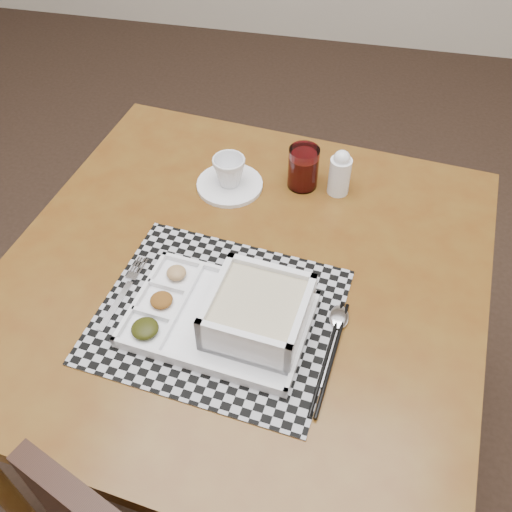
# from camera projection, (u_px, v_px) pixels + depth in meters

# --- Properties ---
(floor) EXTENTS (5.00, 5.00, 0.00)m
(floor) POSITION_uv_depth(u_px,v_px,m) (132.00, 445.00, 1.61)
(floor) COLOR black
(floor) RESTS_ON ground
(dining_table) EXTENTS (1.04, 1.04, 0.70)m
(dining_table) POSITION_uv_depth(u_px,v_px,m) (242.00, 293.00, 1.18)
(dining_table) COLOR #592E10
(dining_table) RESTS_ON ground
(placemat) EXTENTS (0.47, 0.41, 0.00)m
(placemat) POSITION_uv_depth(u_px,v_px,m) (218.00, 315.00, 1.05)
(placemat) COLOR #A1A0A8
(placemat) RESTS_ON dining_table
(serving_tray) EXTENTS (0.34, 0.26, 0.09)m
(serving_tray) POSITION_uv_depth(u_px,v_px,m) (244.00, 315.00, 1.01)
(serving_tray) COLOR white
(serving_tray) RESTS_ON placemat
(fork) EXTENTS (0.04, 0.19, 0.00)m
(fork) POSITION_uv_depth(u_px,v_px,m) (123.00, 290.00, 1.08)
(fork) COLOR silver
(fork) RESTS_ON placemat
(spoon) EXTENTS (0.04, 0.18, 0.01)m
(spoon) POSITION_uv_depth(u_px,v_px,m) (337.00, 323.00, 1.03)
(spoon) COLOR silver
(spoon) RESTS_ON placemat
(chopsticks) EXTENTS (0.04, 0.24, 0.01)m
(chopsticks) POSITION_uv_depth(u_px,v_px,m) (330.00, 357.00, 0.98)
(chopsticks) COLOR black
(chopsticks) RESTS_ON placemat
(saucer) EXTENTS (0.15, 0.15, 0.01)m
(saucer) POSITION_uv_depth(u_px,v_px,m) (230.00, 185.00, 1.29)
(saucer) COLOR white
(saucer) RESTS_ON dining_table
(cup) EXTENTS (0.08, 0.08, 0.07)m
(cup) POSITION_uv_depth(u_px,v_px,m) (229.00, 171.00, 1.26)
(cup) COLOR white
(cup) RESTS_ON saucer
(juice_glass) EXTENTS (0.07, 0.07, 0.10)m
(juice_glass) POSITION_uv_depth(u_px,v_px,m) (303.00, 169.00, 1.27)
(juice_glass) COLOR white
(juice_glass) RESTS_ON dining_table
(creamer_bottle) EXTENTS (0.05, 0.05, 0.11)m
(creamer_bottle) POSITION_uv_depth(u_px,v_px,m) (340.00, 173.00, 1.24)
(creamer_bottle) COLOR white
(creamer_bottle) RESTS_ON dining_table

